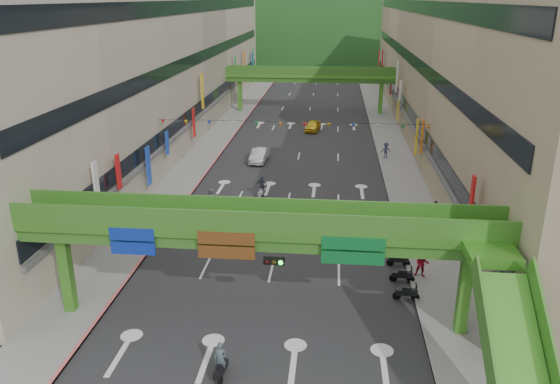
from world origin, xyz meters
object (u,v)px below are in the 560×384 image
Objects in this scene: scooter_rider_near at (221,363)px; pedestrian_red at (422,266)px; car_yellow at (313,126)px; overpass_near at (274,243)px; car_silver at (259,155)px; scooter_rider_mid at (330,234)px.

pedestrian_red is at bearing 45.17° from scooter_rider_near.
scooter_rider_near is 51.69m from car_yellow.
overpass_near is 6.18× the size of car_silver.
pedestrian_red is (14.01, -25.35, 0.18)m from car_silver.
scooter_rider_near is at bearing -82.20° from car_silver.
overpass_near is at bearing -77.85° from car_silver.
car_silver is at bearing -99.92° from car_yellow.
scooter_rider_near is 1.08× the size of pedestrian_red.
car_silver is (-8.04, 21.23, -0.34)m from scooter_rider_mid.
scooter_rider_mid is 0.50× the size of car_yellow.
pedestrian_red reaches higher than car_silver.
scooter_rider_near reaches higher than car_yellow.
pedestrian_red is (5.96, -4.12, -0.16)m from scooter_rider_mid.
car_yellow is (-2.74, 36.49, -0.37)m from scooter_rider_mid.
overpass_near reaches higher than scooter_rider_mid.
scooter_rider_near is at bearing -83.27° from car_yellow.
overpass_near reaches higher than car_yellow.
scooter_rider_mid is at bearing 71.74° from scooter_rider_near.
scooter_rider_mid is (5.00, 15.15, 0.16)m from scooter_rider_near.
scooter_rider_near is 15.95m from scooter_rider_mid.
car_yellow is (5.30, 15.26, -0.03)m from car_silver.
car_yellow is 41.54m from pedestrian_red.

